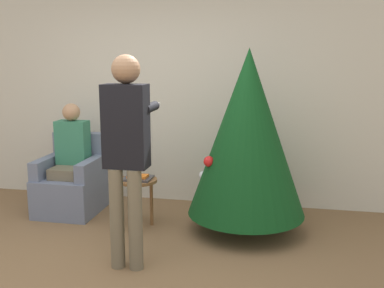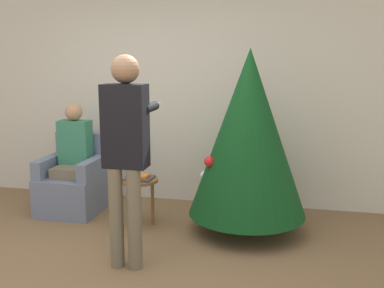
% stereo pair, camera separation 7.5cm
% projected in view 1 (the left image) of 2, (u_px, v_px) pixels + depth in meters
% --- Properties ---
extents(ground_plane, '(14.00, 14.00, 0.00)m').
position_uv_depth(ground_plane, '(95.00, 284.00, 3.57)').
color(ground_plane, brown).
extents(wall_back, '(8.00, 0.06, 2.70)m').
position_uv_depth(wall_back, '(165.00, 92.00, 5.45)').
color(wall_back, beige).
rests_on(wall_back, ground_plane).
extents(christmas_tree, '(1.19, 1.19, 1.86)m').
position_uv_depth(christmas_tree, '(247.00, 133.00, 4.47)').
color(christmas_tree, brown).
rests_on(christmas_tree, ground_plane).
extents(armchair, '(0.66, 0.76, 0.88)m').
position_uv_depth(armchair, '(73.00, 184.00, 5.22)').
color(armchair, slate).
rests_on(armchair, ground_plane).
extents(person_seated, '(0.36, 0.46, 1.25)m').
position_uv_depth(person_seated, '(70.00, 153.00, 5.12)').
color(person_seated, '#6B604C').
rests_on(person_seated, ground_plane).
extents(person_standing, '(0.39, 0.57, 1.79)m').
position_uv_depth(person_standing, '(126.00, 143.00, 3.69)').
color(person_standing, '#6B604C').
rests_on(person_standing, ground_plane).
extents(side_stool, '(0.40, 0.40, 0.52)m').
position_uv_depth(side_stool, '(138.00, 187.00, 4.68)').
color(side_stool, brown).
rests_on(side_stool, ground_plane).
extents(laptop, '(0.29, 0.25, 0.02)m').
position_uv_depth(laptop, '(138.00, 178.00, 4.67)').
color(laptop, '#38383D').
rests_on(laptop, side_stool).
extents(book, '(0.20, 0.14, 0.02)m').
position_uv_depth(book, '(138.00, 176.00, 4.66)').
color(book, orange).
rests_on(book, laptop).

